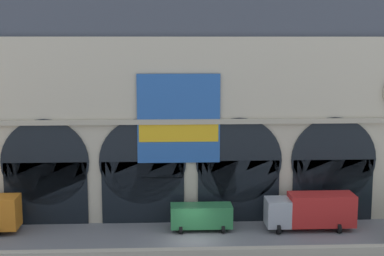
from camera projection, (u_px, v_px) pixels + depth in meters
The scene contains 5 objects.
ground_plane at pixel (194, 241), 45.67m from camera, with size 200.00×200.00×0.00m, color slate.
quay_parapet_wall at pixel (197, 256), 41.01m from camera, with size 90.00×0.70×1.14m, color #B2A891.
station_building at pixel (190, 110), 51.38m from camera, with size 43.84×5.04×20.18m.
van_center at pixel (201, 216), 48.20m from camera, with size 5.20×2.48×2.20m.
box_truck_mideast at pixel (311, 210), 48.26m from camera, with size 7.50×2.91×3.12m.
Camera 1 is at (-2.20, -43.66, 16.05)m, focal length 53.21 mm.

